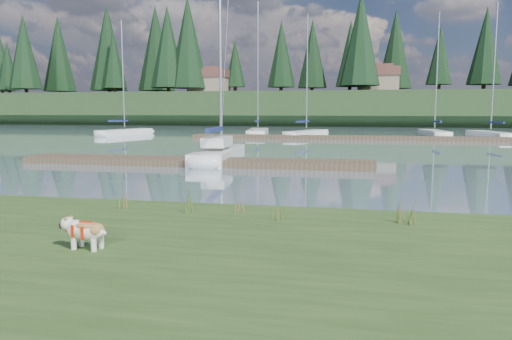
# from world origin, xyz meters

# --- Properties ---
(ground) EXTENTS (200.00, 200.00, 0.00)m
(ground) POSITION_xyz_m (0.00, 30.00, 0.00)
(ground) COLOR #7A94A4
(ground) RESTS_ON ground
(bank) EXTENTS (60.00, 9.00, 0.35)m
(bank) POSITION_xyz_m (0.00, -6.00, 0.17)
(bank) COLOR #334F20
(bank) RESTS_ON ground
(ridge) EXTENTS (200.00, 20.00, 5.00)m
(ridge) POSITION_xyz_m (0.00, 73.00, 2.50)
(ridge) COLOR #1E3318
(ridge) RESTS_ON ground
(bulldog) EXTENTS (0.80, 0.39, 0.47)m
(bulldog) POSITION_xyz_m (-0.74, -5.50, 0.65)
(bulldog) COLOR silver
(bulldog) RESTS_ON bank
(sailboat_main) EXTENTS (2.19, 7.89, 11.32)m
(sailboat_main) POSITION_xyz_m (-3.48, 11.75, 0.42)
(sailboat_main) COLOR white
(sailboat_main) RESTS_ON ground
(dock_near) EXTENTS (16.00, 2.00, 0.30)m
(dock_near) POSITION_xyz_m (-4.00, 9.00, 0.15)
(dock_near) COLOR #4C3D2C
(dock_near) RESTS_ON ground
(dock_far) EXTENTS (26.00, 2.20, 0.30)m
(dock_far) POSITION_xyz_m (2.00, 30.00, 0.15)
(dock_far) COLOR #4C3D2C
(dock_far) RESTS_ON ground
(sailboat_bg_0) EXTENTS (3.33, 7.76, 11.10)m
(sailboat_bg_0) POSITION_xyz_m (-19.09, 33.53, 0.32)
(sailboat_bg_0) COLOR white
(sailboat_bg_0) RESTS_ON ground
(sailboat_bg_1) EXTENTS (2.87, 8.79, 12.81)m
(sailboat_bg_1) POSITION_xyz_m (-6.62, 36.40, 0.33)
(sailboat_bg_1) COLOR white
(sailboat_bg_1) RESTS_ON ground
(sailboat_bg_2) EXTENTS (3.90, 7.42, 11.14)m
(sailboat_bg_2) POSITION_xyz_m (-1.33, 34.35, 0.33)
(sailboat_bg_2) COLOR white
(sailboat_bg_2) RESTS_ON ground
(sailboat_bg_3) EXTENTS (2.21, 7.83, 11.38)m
(sailboat_bg_3) POSITION_xyz_m (10.00, 37.15, 0.33)
(sailboat_bg_3) COLOR white
(sailboat_bg_3) RESTS_ON ground
(sailboat_bg_4) EXTENTS (3.00, 8.05, 11.65)m
(sailboat_bg_4) POSITION_xyz_m (14.34, 35.25, 0.33)
(sailboat_bg_4) COLOR white
(sailboat_bg_4) RESTS_ON ground
(weed_0) EXTENTS (0.17, 0.14, 0.65)m
(weed_0) POSITION_xyz_m (-0.13, -2.61, 0.62)
(weed_0) COLOR #475B23
(weed_0) RESTS_ON bank
(weed_1) EXTENTS (0.17, 0.14, 0.45)m
(weed_1) POSITION_xyz_m (0.94, -2.42, 0.54)
(weed_1) COLOR #475B23
(weed_1) RESTS_ON bank
(weed_2) EXTENTS (0.17, 0.14, 0.61)m
(weed_2) POSITION_xyz_m (4.17, -2.68, 0.61)
(weed_2) COLOR #475B23
(weed_2) RESTS_ON bank
(weed_3) EXTENTS (0.17, 0.14, 0.46)m
(weed_3) POSITION_xyz_m (-1.61, -2.47, 0.54)
(weed_3) COLOR #475B23
(weed_3) RESTS_ON bank
(weed_4) EXTENTS (0.17, 0.14, 0.36)m
(weed_4) POSITION_xyz_m (1.81, -2.98, 0.50)
(weed_4) COLOR #475B23
(weed_4) RESTS_ON bank
(weed_5) EXTENTS (0.17, 0.14, 0.64)m
(weed_5) POSITION_xyz_m (4.34, -2.77, 0.62)
(weed_5) COLOR #475B23
(weed_5) RESTS_ON bank
(mud_lip) EXTENTS (60.00, 0.50, 0.14)m
(mud_lip) POSITION_xyz_m (0.00, -1.60, 0.07)
(mud_lip) COLOR #33281C
(mud_lip) RESTS_ON ground
(conifer_0) EXTENTS (5.72, 5.72, 14.15)m
(conifer_0) POSITION_xyz_m (-55.00, 67.00, 12.64)
(conifer_0) COLOR #382619
(conifer_0) RESTS_ON ridge
(conifer_1) EXTENTS (4.40, 4.40, 11.30)m
(conifer_1) POSITION_xyz_m (-40.00, 71.00, 11.28)
(conifer_1) COLOR #382619
(conifer_1) RESTS_ON ridge
(conifer_2) EXTENTS (6.60, 6.60, 16.05)m
(conifer_2) POSITION_xyz_m (-25.00, 68.00, 13.54)
(conifer_2) COLOR #382619
(conifer_2) RESTS_ON ridge
(conifer_3) EXTENTS (4.84, 4.84, 12.25)m
(conifer_3) POSITION_xyz_m (-10.00, 72.00, 11.74)
(conifer_3) COLOR #382619
(conifer_3) RESTS_ON ridge
(conifer_4) EXTENTS (6.16, 6.16, 15.10)m
(conifer_4) POSITION_xyz_m (3.00, 66.00, 13.09)
(conifer_4) COLOR #382619
(conifer_4) RESTS_ON ridge
(conifer_5) EXTENTS (3.96, 3.96, 10.35)m
(conifer_5) POSITION_xyz_m (15.00, 70.00, 10.83)
(conifer_5) COLOR #382619
(conifer_5) RESTS_ON ridge
(house_0) EXTENTS (6.30, 5.30, 4.65)m
(house_0) POSITION_xyz_m (-22.00, 70.00, 7.31)
(house_0) COLOR gray
(house_0) RESTS_ON ridge
(house_1) EXTENTS (6.30, 5.30, 4.65)m
(house_1) POSITION_xyz_m (6.00, 71.00, 7.31)
(house_1) COLOR gray
(house_1) RESTS_ON ridge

